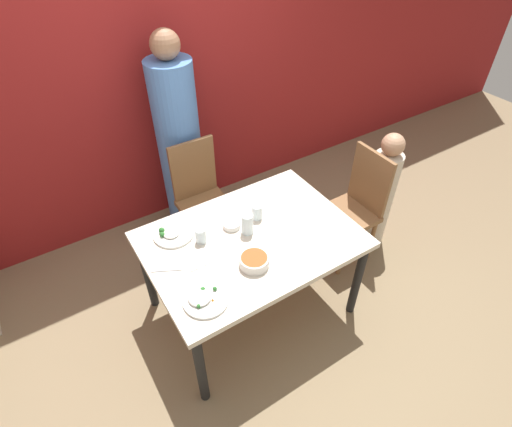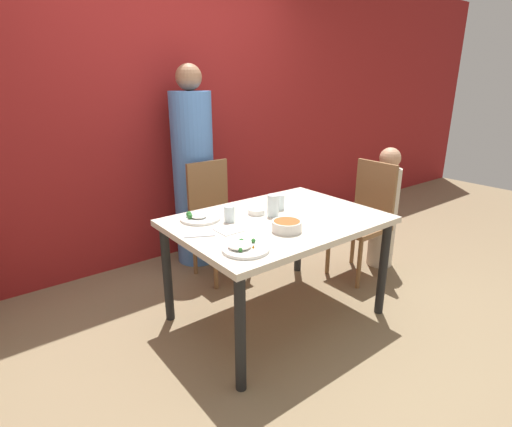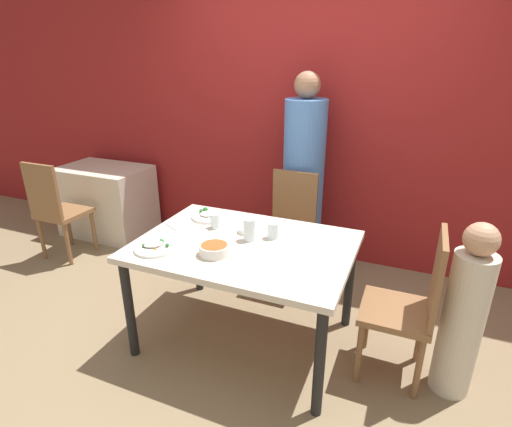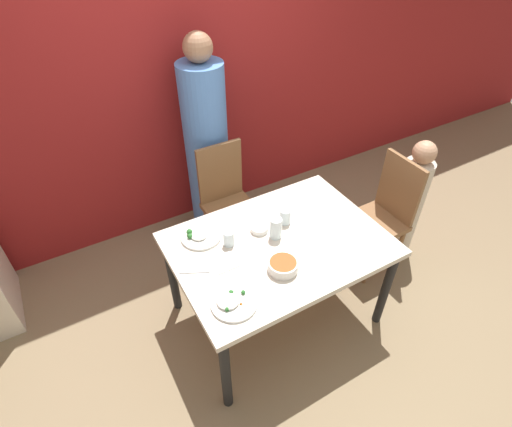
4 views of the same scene
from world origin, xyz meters
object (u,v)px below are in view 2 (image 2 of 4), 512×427
Objects in this scene: bowl_curry at (287,226)px; plate_rice_adult at (200,218)px; glass_water_tall at (273,205)px; chair_child_spot at (365,217)px; chair_adult_spot at (216,216)px; person_child at (384,211)px; person_adult at (194,176)px.

bowl_curry is 0.69× the size of plate_rice_adult.
glass_water_tall is (0.43, -0.24, 0.06)m from plate_rice_adult.
chair_child_spot is at bearing 13.36° from bowl_curry.
person_child is (1.26, -0.77, -0.01)m from chair_adult_spot.
person_adult reaches higher than plate_rice_adult.
person_adult is at bearing 62.66° from plate_rice_adult.
plate_rice_adult is 0.49m from glass_water_tall.
plate_rice_adult is 1.80× the size of glass_water_tall.
person_child reaches higher than chair_adult_spot.
plate_rice_adult is at bearing -117.34° from person_adult.
chair_child_spot is at bearing -38.02° from chair_adult_spot.
person_child is 1.45m from bowl_curry.
person_child reaches higher than chair_child_spot.
bowl_curry reaches higher than plate_rice_adult.
chair_adult_spot is at bearing 148.61° from person_child.
person_adult is 0.99m from plate_rice_adult.
chair_adult_spot is 5.32× the size of bowl_curry.
plate_rice_adult is at bearing -99.19° from chair_child_spot.
person_adult is (-0.98, 1.11, 0.29)m from chair_child_spot.
plate_rice_adult is (-0.45, -0.54, 0.24)m from chair_adult_spot.
chair_adult_spot reaches higher than plate_rice_adult.
bowl_curry is (-0.14, -1.04, 0.26)m from chair_adult_spot.
plate_rice_adult is (-1.44, 0.23, 0.24)m from chair_child_spot.
person_adult is at bearing 90.00° from chair_adult_spot.
chair_adult_spot is 0.91× the size of person_child.
bowl_curry is 0.59m from plate_rice_adult.
chair_adult_spot is 0.45m from person_adult.
person_child is (1.26, -1.11, -0.30)m from person_adult.
bowl_curry is (-0.14, -1.38, -0.03)m from person_adult.
plate_rice_adult is (-0.31, 0.50, -0.02)m from bowl_curry.
chair_adult_spot reaches higher than bowl_curry.
person_child is at bearing -31.39° from chair_adult_spot.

